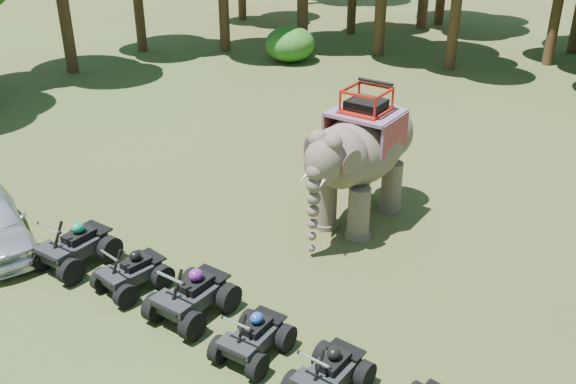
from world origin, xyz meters
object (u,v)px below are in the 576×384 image
atv_0 (74,241)px  atv_2 (192,289)px  atv_3 (253,332)px  atv_4 (330,368)px  elephant (362,155)px  atv_1 (131,267)px

atv_0 → atv_2: bearing=1.6°
atv_3 → atv_4: (1.77, 0.01, 0.01)m
atv_3 → elephant: bearing=97.6°
elephant → atv_4: (2.92, -6.14, -1.32)m
elephant → atv_3: elephant is taller
atv_3 → atv_0: bearing=176.5°
elephant → atv_3: 6.39m
atv_1 → atv_4: (5.44, -0.15, -0.00)m
atv_3 → atv_2: bearing=169.5°
atv_2 → atv_4: 3.64m
elephant → atv_4: 6.93m
elephant → atv_0: 7.61m
atv_4 → atv_0: bearing=-179.4°
atv_0 → atv_1: bearing=2.0°
atv_2 → atv_3: atv_2 is taller
atv_0 → atv_4: (7.32, -0.05, -0.10)m
elephant → atv_2: elephant is taller
elephant → atv_4: elephant is taller
elephant → atv_4: bearing=-65.8°
atv_0 → atv_4: 7.32m
atv_2 → atv_0: bearing=-177.6°
atv_1 → atv_3: (3.66, -0.17, -0.01)m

